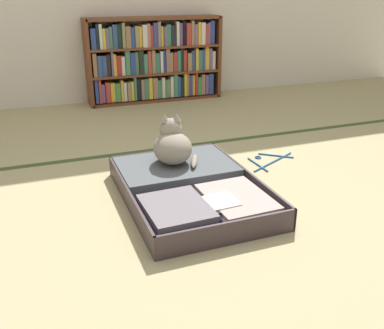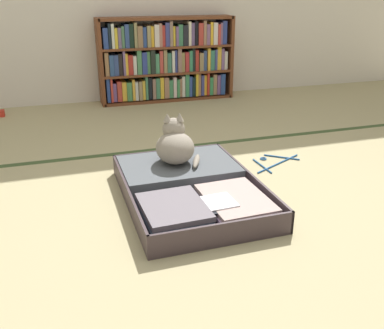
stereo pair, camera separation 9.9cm
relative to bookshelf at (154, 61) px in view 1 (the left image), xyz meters
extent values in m
plane|color=tan|center=(-0.38, -2.27, -0.36)|extent=(10.00, 10.00, 0.00)
cube|color=#3C4F2B|center=(-0.38, -1.28, -0.36)|extent=(4.80, 0.05, 0.00)
cube|color=brown|center=(-0.59, 0.00, 0.01)|extent=(0.03, 0.22, 0.74)
cube|color=brown|center=(0.60, 0.00, 0.01)|extent=(0.03, 0.22, 0.74)
cube|color=brown|center=(0.00, 0.00, 0.37)|extent=(1.19, 0.22, 0.02)
cube|color=brown|center=(0.00, 0.00, -0.35)|extent=(1.19, 0.22, 0.02)
cube|color=brown|center=(0.00, 0.00, -0.11)|extent=(1.16, 0.22, 0.02)
cube|color=#2A4795|center=(-0.55, 0.00, -0.23)|extent=(0.03, 0.19, 0.21)
cube|color=#C13D33|center=(-0.52, -0.01, -0.23)|extent=(0.02, 0.19, 0.21)
cube|color=#6F4F8D|center=(-0.49, 0.01, -0.25)|extent=(0.03, 0.19, 0.16)
cube|color=#B63D32|center=(-0.45, 0.00, -0.24)|extent=(0.04, 0.19, 0.18)
cube|color=gold|center=(-0.41, 0.01, -0.24)|extent=(0.04, 0.19, 0.17)
cube|color=#49844C|center=(-0.36, 0.00, -0.25)|extent=(0.04, 0.19, 0.16)
cube|color=gold|center=(-0.33, 0.00, -0.23)|extent=(0.02, 0.19, 0.19)
cube|color=silver|center=(-0.30, 0.00, -0.25)|extent=(0.03, 0.19, 0.17)
cube|color=#937F5A|center=(-0.27, -0.01, -0.24)|extent=(0.03, 0.19, 0.17)
cube|color=yellow|center=(-0.23, 0.00, -0.24)|extent=(0.02, 0.19, 0.17)
cube|color=#447F5E|center=(-0.21, 0.00, -0.22)|extent=(0.02, 0.19, 0.21)
cube|color=black|center=(-0.18, 0.00, -0.23)|extent=(0.03, 0.19, 0.19)
cube|color=#8E6F5F|center=(-0.14, 0.00, -0.24)|extent=(0.03, 0.19, 0.18)
cube|color=#3F7E5C|center=(-0.10, 0.00, -0.24)|extent=(0.04, 0.19, 0.19)
cube|color=gold|center=(-0.07, 0.00, -0.23)|extent=(0.03, 0.19, 0.19)
cube|color=#9D7257|center=(-0.02, 0.00, -0.23)|extent=(0.04, 0.19, 0.19)
cube|color=#3B7D52|center=(0.02, 0.00, -0.25)|extent=(0.04, 0.19, 0.16)
cube|color=silver|center=(0.05, 0.00, -0.24)|extent=(0.03, 0.19, 0.19)
cube|color=#3C8951|center=(0.09, 0.00, -0.25)|extent=(0.02, 0.19, 0.16)
cube|color=#9B6F54|center=(0.11, 0.01, -0.25)|extent=(0.02, 0.19, 0.17)
cube|color=silver|center=(0.14, 0.01, -0.23)|extent=(0.03, 0.19, 0.19)
cube|color=#3A8758|center=(0.17, 0.00, -0.23)|extent=(0.03, 0.19, 0.21)
cube|color=#2F4794|center=(0.20, 0.00, -0.24)|extent=(0.03, 0.19, 0.19)
cube|color=#162A29|center=(0.24, 0.00, -0.24)|extent=(0.03, 0.19, 0.18)
cube|color=gold|center=(0.26, -0.01, -0.22)|extent=(0.02, 0.19, 0.21)
cube|color=#9D714C|center=(0.29, 0.00, -0.23)|extent=(0.03, 0.19, 0.20)
cube|color=#393D7F|center=(0.32, 0.00, -0.23)|extent=(0.03, 0.19, 0.19)
cube|color=gold|center=(0.35, 0.01, -0.23)|extent=(0.03, 0.19, 0.19)
cube|color=#B63027|center=(0.38, -0.01, -0.22)|extent=(0.02, 0.19, 0.21)
cube|color=#358B52|center=(0.41, 0.00, -0.25)|extent=(0.03, 0.19, 0.16)
cube|color=#987555|center=(0.45, 0.00, -0.23)|extent=(0.03, 0.19, 0.19)
cube|color=#734F88|center=(0.48, 0.00, -0.24)|extent=(0.03, 0.19, 0.18)
cube|color=#294688|center=(0.52, -0.01, -0.23)|extent=(0.04, 0.19, 0.19)
cube|color=brown|center=(0.00, 0.00, 0.12)|extent=(1.16, 0.22, 0.02)
cube|color=#9E744C|center=(-0.55, 0.00, 0.00)|extent=(0.03, 0.19, 0.20)
cube|color=#2F4E82|center=(-0.51, -0.01, -0.01)|extent=(0.04, 0.19, 0.18)
cube|color=#374C88|center=(-0.47, 0.01, -0.01)|extent=(0.04, 0.19, 0.18)
cube|color=black|center=(-0.43, 0.01, -0.01)|extent=(0.03, 0.19, 0.18)
cube|color=slate|center=(-0.40, -0.01, 0.01)|extent=(0.02, 0.19, 0.21)
cube|color=gold|center=(-0.37, 0.00, -0.01)|extent=(0.02, 0.19, 0.18)
cube|color=#AF2F2B|center=(-0.34, 0.01, -0.01)|extent=(0.04, 0.19, 0.17)
cube|color=silver|center=(-0.30, 0.00, -0.02)|extent=(0.03, 0.19, 0.16)
cube|color=#498657|center=(-0.26, 0.00, 0.01)|extent=(0.04, 0.19, 0.21)
cube|color=#2E3E8F|center=(-0.22, 0.00, 0.00)|extent=(0.04, 0.19, 0.19)
cube|color=#49844E|center=(-0.18, 0.00, 0.00)|extent=(0.03, 0.19, 0.19)
cube|color=#222A23|center=(-0.14, -0.01, 0.00)|extent=(0.04, 0.19, 0.21)
cube|color=#458B63|center=(-0.10, 0.00, -0.01)|extent=(0.03, 0.19, 0.17)
cube|color=#C0433D|center=(-0.07, 0.00, 0.00)|extent=(0.03, 0.19, 0.20)
cube|color=#907B53|center=(-0.03, 0.00, 0.00)|extent=(0.03, 0.19, 0.20)
cube|color=#3A735F|center=(0.01, 0.01, -0.01)|extent=(0.04, 0.19, 0.17)
cube|color=silver|center=(0.04, 0.00, 0.00)|extent=(0.02, 0.19, 0.19)
cube|color=#333E88|center=(0.07, 0.01, 0.00)|extent=(0.02, 0.19, 0.20)
cube|color=#8E6E62|center=(0.10, 0.00, 0.01)|extent=(0.03, 0.19, 0.21)
cube|color=olive|center=(0.14, 0.01, -0.01)|extent=(0.03, 0.19, 0.17)
cube|color=#B33134|center=(0.17, 0.00, -0.01)|extent=(0.04, 0.19, 0.17)
cube|color=#398B63|center=(0.21, 0.01, -0.01)|extent=(0.03, 0.19, 0.19)
cube|color=black|center=(0.24, 0.01, 0.01)|extent=(0.02, 0.19, 0.21)
cube|color=#B6362D|center=(0.27, 0.01, 0.00)|extent=(0.03, 0.19, 0.19)
cube|color=#917B54|center=(0.31, 0.00, -0.02)|extent=(0.04, 0.19, 0.16)
cube|color=#354B82|center=(0.35, 0.01, -0.01)|extent=(0.03, 0.19, 0.18)
cube|color=gold|center=(0.38, 0.00, 0.00)|extent=(0.02, 0.19, 0.20)
cube|color=#367964|center=(0.42, 0.00, -0.01)|extent=(0.04, 0.19, 0.18)
cube|color=#3E4886|center=(0.45, 0.00, -0.01)|extent=(0.02, 0.19, 0.19)
cube|color=gold|center=(0.48, 0.01, 0.01)|extent=(0.04, 0.19, 0.21)
cube|color=slate|center=(0.52, 0.01, 0.00)|extent=(0.03, 0.19, 0.19)
cube|color=silver|center=(0.55, 0.01, -0.02)|extent=(0.03, 0.19, 0.16)
cube|color=navy|center=(-0.54, -0.01, 0.22)|extent=(0.04, 0.19, 0.17)
cube|color=black|center=(-0.51, 0.00, 0.23)|extent=(0.02, 0.19, 0.21)
cube|color=silver|center=(-0.48, 0.00, 0.23)|extent=(0.02, 0.19, 0.20)
cube|color=gold|center=(-0.45, -0.01, 0.21)|extent=(0.02, 0.19, 0.17)
cube|color=slate|center=(-0.42, 0.00, 0.22)|extent=(0.03, 0.19, 0.17)
cube|color=#4A7955|center=(-0.39, 0.01, 0.22)|extent=(0.03, 0.19, 0.18)
cube|color=#344C87|center=(-0.36, 0.00, 0.23)|extent=(0.04, 0.19, 0.20)
cube|color=black|center=(-0.32, 0.00, 0.23)|extent=(0.04, 0.19, 0.20)
cube|color=#8E8356|center=(-0.29, 0.00, 0.24)|extent=(0.03, 0.19, 0.21)
cube|color=#8F6D4C|center=(-0.25, -0.01, 0.22)|extent=(0.04, 0.19, 0.18)
cube|color=navy|center=(-0.21, 0.00, 0.22)|extent=(0.03, 0.19, 0.17)
cube|color=#95865B|center=(-0.17, 0.00, 0.22)|extent=(0.03, 0.19, 0.18)
cube|color=yellow|center=(-0.14, 0.01, 0.22)|extent=(0.02, 0.19, 0.17)
cube|color=silver|center=(-0.10, -0.01, 0.22)|extent=(0.04, 0.19, 0.19)
cube|color=#A46E5E|center=(-0.07, -0.01, 0.23)|extent=(0.03, 0.19, 0.20)
cube|color=#AE302B|center=(-0.04, 0.00, 0.22)|extent=(0.03, 0.19, 0.18)
cube|color=#3A3F80|center=(-0.01, 0.00, 0.23)|extent=(0.04, 0.19, 0.20)
cube|color=gray|center=(0.03, -0.01, 0.24)|extent=(0.03, 0.19, 0.21)
cube|color=gold|center=(0.05, 0.00, 0.22)|extent=(0.02, 0.19, 0.17)
cube|color=slate|center=(0.08, -0.01, 0.21)|extent=(0.02, 0.19, 0.17)
cube|color=#3B7C56|center=(0.11, 0.00, 0.22)|extent=(0.04, 0.19, 0.18)
cube|color=black|center=(0.16, -0.01, 0.22)|extent=(0.04, 0.19, 0.18)
cube|color=beige|center=(0.20, -0.01, 0.23)|extent=(0.02, 0.19, 0.21)
cube|color=slate|center=(0.23, 0.01, 0.23)|extent=(0.03, 0.19, 0.19)
cube|color=black|center=(0.26, 0.00, 0.23)|extent=(0.03, 0.19, 0.20)
cube|color=#B33830|center=(0.30, -0.01, 0.23)|extent=(0.04, 0.19, 0.19)
cube|color=#9E7659|center=(0.34, 0.00, 0.24)|extent=(0.03, 0.19, 0.21)
cube|color=slate|center=(0.37, 0.00, 0.22)|extent=(0.03, 0.19, 0.18)
cube|color=gold|center=(0.40, -0.01, 0.23)|extent=(0.02, 0.19, 0.20)
cube|color=silver|center=(0.44, 0.00, 0.23)|extent=(0.04, 0.19, 0.19)
cube|color=#B93B35|center=(0.47, -0.01, 0.22)|extent=(0.02, 0.19, 0.18)
cube|color=slate|center=(0.50, 0.00, 0.23)|extent=(0.02, 0.19, 0.19)
cube|color=#2F408E|center=(0.53, 0.01, 0.23)|extent=(0.04, 0.19, 0.20)
cube|color=#3E3136|center=(-0.40, -2.25, -0.36)|extent=(0.64, 0.45, 0.01)
cube|color=#3E3136|center=(-0.40, -2.46, -0.31)|extent=(0.63, 0.02, 0.11)
cube|color=#3E3136|center=(-0.71, -2.25, -0.31)|extent=(0.01, 0.45, 0.11)
cube|color=#3E3136|center=(-0.09, -2.25, -0.31)|extent=(0.01, 0.45, 0.11)
cube|color=#535551|center=(-0.40, -2.25, -0.35)|extent=(0.61, 0.43, 0.01)
cube|color=#3E3136|center=(-0.40, -1.80, -0.36)|extent=(0.64, 0.45, 0.01)
cube|color=#3E3136|center=(-0.40, -1.58, -0.31)|extent=(0.63, 0.02, 0.11)
cube|color=#3E3136|center=(-0.71, -1.80, -0.31)|extent=(0.01, 0.45, 0.11)
cube|color=#3E3136|center=(-0.09, -1.80, -0.31)|extent=(0.01, 0.45, 0.11)
cube|color=#535551|center=(-0.40, -1.80, -0.35)|extent=(0.61, 0.43, 0.01)
cylinder|color=black|center=(-0.40, -2.02, -0.34)|extent=(0.61, 0.02, 0.02)
cube|color=#2B5373|center=(-0.54, -2.25, -0.33)|extent=(0.28, 0.34, 0.02)
cube|color=#2F262C|center=(-0.54, -2.24, -0.32)|extent=(0.28, 0.36, 0.02)
cube|color=#1C222F|center=(-0.55, -2.25, -0.30)|extent=(0.28, 0.34, 0.02)
cube|color=slate|center=(-0.55, -2.24, -0.27)|extent=(0.28, 0.34, 0.02)
cube|color=#976D99|center=(-0.25, -2.24, -0.33)|extent=(0.27, 0.35, 0.02)
cube|color=#2B2C2F|center=(-0.25, -2.24, -0.32)|extent=(0.28, 0.37, 0.02)
cube|color=gray|center=(-0.26, -2.24, -0.30)|extent=(0.28, 0.39, 0.02)
cube|color=#B39A94|center=(-0.26, -2.24, -0.28)|extent=(0.28, 0.38, 0.02)
cube|color=white|center=(-0.37, -2.26, -0.26)|extent=(0.20, 0.15, 0.01)
cube|color=black|center=(-0.32, -2.27, -0.27)|extent=(0.20, 0.18, 0.01)
cube|color=#53585F|center=(-0.40, -1.80, -0.30)|extent=(0.60, 0.42, 0.10)
torus|color=white|center=(-0.46, -1.79, -0.26)|extent=(0.10, 0.10, 0.01)
cylinder|color=black|center=(-0.58, -1.60, -0.31)|extent=(0.02, 0.02, 0.10)
cylinder|color=black|center=(-0.23, -1.60, -0.31)|extent=(0.02, 0.02, 0.10)
cube|color=yellow|center=(-0.26, -2.46, -0.31)|extent=(0.03, 0.00, 0.02)
cube|color=green|center=(-0.61, -2.46, -0.32)|extent=(0.03, 0.00, 0.02)
cube|color=white|center=(-0.22, -2.46, -0.32)|extent=(0.03, 0.00, 0.03)
ellipsoid|color=gray|center=(-0.41, -1.79, -0.17)|extent=(0.24, 0.27, 0.17)
ellipsoid|color=gray|center=(-0.40, -1.72, -0.21)|extent=(0.15, 0.10, 0.09)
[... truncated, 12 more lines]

